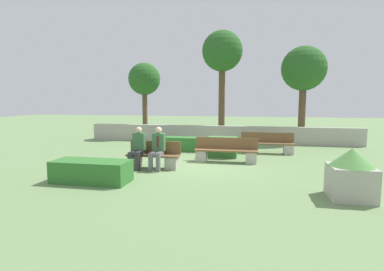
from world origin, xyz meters
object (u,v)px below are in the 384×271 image
Objects in this scene: bench_front at (154,158)px; bench_right_side at (226,152)px; bench_left_side at (267,145)px; planter_corner_left at (351,173)px; person_seated_woman at (138,146)px; tree_leftmost at (144,80)px; person_seated_man at (158,146)px; tree_center_right at (304,70)px; tree_center_left at (222,53)px.

bench_right_side is at bearing 32.08° from bench_front.
bench_left_side is at bearing 43.18° from bench_right_side.
planter_corner_left reaches higher than bench_right_side.
person_seated_woman is 8.37m from tree_leftmost.
person_seated_man is at bearing 0.17° from person_seated_woman.
bench_front is at bearing 143.91° from person_seated_man.
person_seated_woman is at bearing 161.46° from planter_corner_left.
person_seated_woman is 5.93m from planter_corner_left.
bench_left_side is 8.32m from tree_leftmost.
bench_right_side is 8.49m from tree_leftmost.
bench_front is 9.68m from tree_center_right.
bench_right_side is at bearing 131.36° from planter_corner_left.
planter_corner_left is at bearing -21.42° from bench_front.
tree_center_left is (1.91, 7.05, 3.82)m from person_seated_woman.
bench_left_side is 5.61m from planter_corner_left.
person_seated_man is 1.01× the size of person_seated_woman.
person_seated_woman reaches higher than bench_right_side.
tree_center_left is 4.18m from tree_center_right.
planter_corner_left is at bearing -67.46° from tree_center_left.
person_seated_man is 1.18× the size of planter_corner_left.
bench_left_side is 1.90× the size of planter_corner_left.
tree_center_left is at bearing -6.57° from tree_leftmost.
planter_corner_left reaches higher than bench_left_side.
planter_corner_left is (2.98, -3.38, 0.23)m from bench_right_side.
bench_left_side is at bearing -57.99° from tree_center_left.
bench_right_side is 0.45× the size of tree_center_right.
tree_center_left is (4.45, -0.51, 1.27)m from tree_leftmost.
planter_corner_left is (1.50, -5.40, 0.24)m from bench_left_side.
person_seated_man reaches higher than bench_front.
tree_center_left is at bearing 112.54° from planter_corner_left.
tree_center_left reaches higher than person_seated_man.
planter_corner_left is at bearing -70.41° from bench_left_side.
tree_center_right is (3.35, 5.86, 3.31)m from bench_right_side.
bench_front and bench_left_side have the same top height.
bench_front is 0.47m from person_seated_man.
bench_front is 4.98m from bench_left_side.
bench_right_side is 7.52m from tree_center_right.
tree_center_left reaches higher than tree_leftmost.
person_seated_man is 8.11m from tree_center_left.
bench_right_side is at bearing -49.50° from tree_leftmost.
bench_left_side is at bearing -115.95° from tree_center_right.
tree_center_left is at bearing 126.08° from bench_left_side.
bench_left_side is 5.41m from tree_center_right.
planter_corner_left reaches higher than bench_front.
person_seated_man is at bearing -36.09° from bench_front.
person_seated_man is (0.19, -0.14, 0.41)m from bench_front.
person_seated_woman reaches higher than bench_front.
tree_center_left is at bearing 79.86° from person_seated_man.
person_seated_man is 9.55m from tree_center_right.
tree_center_right is (5.34, 7.36, 2.93)m from person_seated_man.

